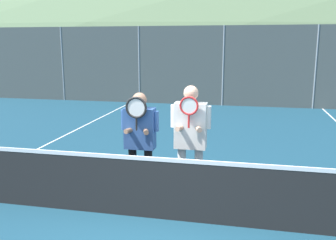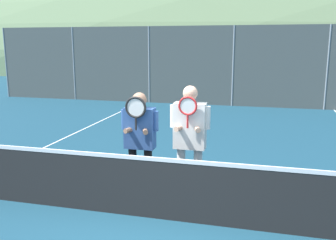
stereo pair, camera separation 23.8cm
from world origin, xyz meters
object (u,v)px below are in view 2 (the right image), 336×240
at_px(player_leftmost, 140,135).
at_px(player_center_left, 190,134).
at_px(car_left_of_center, 233,77).
at_px(car_far_left, 129,75).

bearing_deg(player_leftmost, player_center_left, -1.87).
xyz_separation_m(player_leftmost, car_left_of_center, (0.37, 12.43, -0.17)).
bearing_deg(car_left_of_center, car_far_left, -177.81).
height_order(player_leftmost, player_center_left, player_center_left).
bearing_deg(car_left_of_center, player_leftmost, -91.70).
distance_m(player_leftmost, player_center_left, 0.80).
bearing_deg(player_leftmost, car_left_of_center, 88.30).
bearing_deg(car_far_left, car_left_of_center, 2.19).
distance_m(car_far_left, car_left_of_center, 5.13).
height_order(player_center_left, car_left_of_center, player_center_left).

